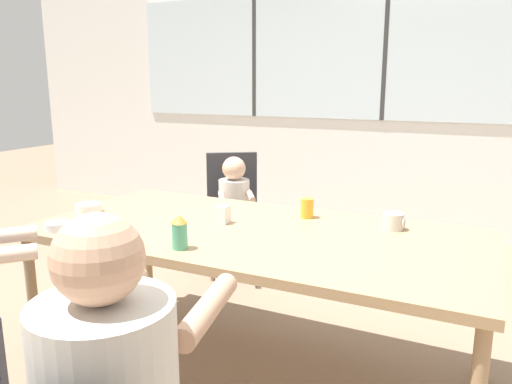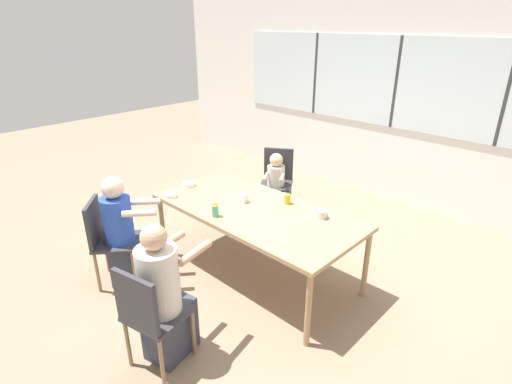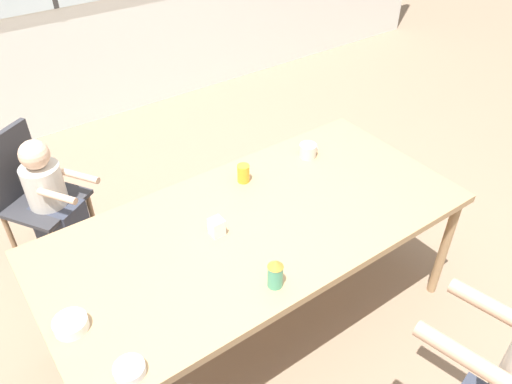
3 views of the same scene
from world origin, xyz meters
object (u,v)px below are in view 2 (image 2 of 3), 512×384
chair_for_toddler (277,176)px  milk_carton_small (244,198)px  bowl_white_shallow (189,184)px  bowl_cereal (171,195)px  coffee_mug (322,214)px  person_woman_green_shirt (164,299)px  chair_for_woman_green_shirt (148,312)px  sippy_cup (215,209)px  juice_glass (287,199)px  person_toddler (275,189)px  chair_for_man_blue_shirt (106,235)px  person_man_blue_shirt (123,235)px

chair_for_toddler → milk_carton_small: 1.34m
bowl_white_shallow → bowl_cereal: bearing=-71.8°
coffee_mug → bowl_cereal: 1.55m
milk_carton_small → bowl_white_shallow: 0.74m
milk_carton_small → bowl_cereal: 0.76m
coffee_mug → milk_carton_small: 0.80m
person_woman_green_shirt → bowl_cereal: (-1.09, 0.86, 0.23)m
chair_for_woman_green_shirt → bowl_cereal: size_ratio=7.78×
chair_for_woman_green_shirt → sippy_cup: 1.17m
person_woman_green_shirt → juice_glass: size_ratio=11.66×
chair_for_woman_green_shirt → chair_for_toddler: 2.83m
sippy_cup → bowl_white_shallow: 0.81m
coffee_mug → bowl_white_shallow: (-1.49, -0.37, -0.02)m
person_woman_green_shirt → person_toddler: person_woman_green_shirt is taller
chair_for_man_blue_shirt → person_man_blue_shirt: 0.16m
person_toddler → coffee_mug: 1.53m
sippy_cup → bowl_cereal: (-0.66, -0.03, -0.06)m
milk_carton_small → chair_for_woman_green_shirt: bearing=-71.2°
chair_for_toddler → sippy_cup: same height
person_woman_green_shirt → milk_carton_small: size_ratio=13.42×
chair_for_woman_green_shirt → chair_for_toddler: size_ratio=1.00×
chair_for_man_blue_shirt → person_woman_green_shirt: size_ratio=0.76×
chair_for_woman_green_shirt → milk_carton_small: (-0.49, 1.45, 0.25)m
chair_for_toddler → bowl_cereal: size_ratio=7.78×
milk_carton_small → bowl_cereal: (-0.63, -0.43, -0.02)m
juice_glass → milk_carton_small: 0.43m
chair_for_toddler → bowl_cereal: bearing=55.6°
sippy_cup → person_man_blue_shirt: bearing=-138.4°
person_man_blue_shirt → person_toddler: 2.05m
person_woman_green_shirt → sippy_cup: person_woman_green_shirt is taller
chair_for_woman_green_shirt → bowl_cereal: bearing=126.0°
coffee_mug → bowl_white_shallow: 1.54m
juice_glass → sippy_cup: bearing=-114.5°
person_man_blue_shirt → sippy_cup: bearing=82.6°
juice_glass → milk_carton_small: size_ratio=1.15×
person_woman_green_shirt → bowl_cereal: size_ratio=10.26×
chair_for_man_blue_shirt → bowl_white_shallow: bearing=129.9°
person_toddler → juice_glass: bearing=104.3°
chair_for_woman_green_shirt → sippy_cup: (-0.46, 1.04, 0.28)m
chair_for_man_blue_shirt → bowl_cereal: size_ratio=7.78×
person_toddler → juice_glass: (0.83, -0.77, 0.38)m
person_woman_green_shirt → milk_carton_small: person_woman_green_shirt is taller
chair_for_woman_green_shirt → bowl_white_shallow: bearing=121.0°
person_woman_green_shirt → person_man_blue_shirt: bearing=153.6°
chair_for_woman_green_shirt → person_toddler: size_ratio=1.00×
chair_for_woman_green_shirt → sippy_cup: size_ratio=6.04×
chair_for_toddler → person_man_blue_shirt: bearing=55.8°
chair_for_woman_green_shirt → bowl_cereal: (-1.12, 1.02, 0.22)m
person_toddler → bowl_cereal: person_toddler is taller
chair_for_man_blue_shirt → chair_for_woman_green_shirt: bearing=26.4°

